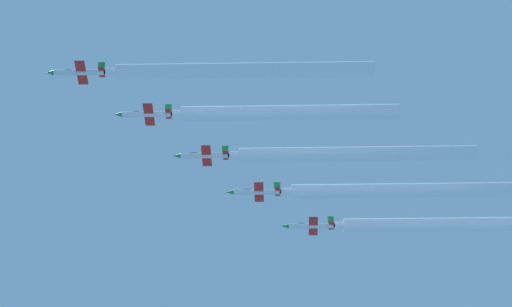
{
  "coord_description": "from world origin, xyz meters",
  "views": [
    {
      "loc": [
        -281.37,
        -16.11,
        2.17
      ],
      "look_at": [
        0.32,
        -10.19,
        171.1
      ],
      "focal_mm": 121.84,
      "sensor_mm": 36.0,
      "label": 1
    }
  ],
  "objects_px": {
    "jet_second_echelon": "(145,114)",
    "jet_third_echelon": "(203,155)",
    "jet_lead": "(77,72)",
    "jet_fifth_echelon": "(310,226)",
    "jet_fourth_echelon": "(255,192)"
  },
  "relations": [
    {
      "from": "jet_second_echelon",
      "to": "jet_third_echelon",
      "type": "relative_size",
      "value": 1.0
    },
    {
      "from": "jet_third_echelon",
      "to": "jet_lead",
      "type": "bearing_deg",
      "value": 138.0
    },
    {
      "from": "jet_lead",
      "to": "jet_third_echelon",
      "type": "xyz_separation_m",
      "value": [
        23.78,
        -21.41,
        -3.41
      ]
    },
    {
      "from": "jet_lead",
      "to": "jet_third_echelon",
      "type": "relative_size",
      "value": 1.0
    },
    {
      "from": "jet_third_echelon",
      "to": "jet_second_echelon",
      "type": "bearing_deg",
      "value": 139.71
    },
    {
      "from": "jet_second_echelon",
      "to": "jet_fifth_echelon",
      "type": "relative_size",
      "value": 1.0
    },
    {
      "from": "jet_second_echelon",
      "to": "jet_third_echelon",
      "type": "distance_m",
      "value": 15.77
    },
    {
      "from": "jet_third_echelon",
      "to": "jet_fourth_echelon",
      "type": "height_order",
      "value": "jet_third_echelon"
    },
    {
      "from": "jet_second_echelon",
      "to": "jet_fifth_echelon",
      "type": "distance_m",
      "value": 46.82
    },
    {
      "from": "jet_third_echelon",
      "to": "jet_fifth_echelon",
      "type": "bearing_deg",
      "value": -41.17
    },
    {
      "from": "jet_lead",
      "to": "jet_fourth_echelon",
      "type": "xyz_separation_m",
      "value": [
        34.92,
        -31.15,
        -5.13
      ]
    },
    {
      "from": "jet_lead",
      "to": "jet_second_echelon",
      "type": "distance_m",
      "value": 16.43
    },
    {
      "from": "jet_second_echelon",
      "to": "jet_fourth_echelon",
      "type": "distance_m",
      "value": 30.66
    },
    {
      "from": "jet_fourth_echelon",
      "to": "jet_fifth_echelon",
      "type": "relative_size",
      "value": 1.0
    },
    {
      "from": "jet_third_echelon",
      "to": "jet_fifth_echelon",
      "type": "xyz_separation_m",
      "value": [
        23.29,
        -20.37,
        -2.74
      ]
    }
  ]
}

